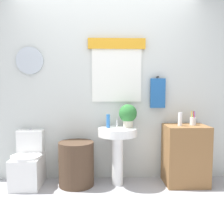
{
  "coord_description": "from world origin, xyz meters",
  "views": [
    {
      "loc": [
        -0.03,
        -2.29,
        1.27
      ],
      "look_at": [
        0.08,
        0.8,
        0.97
      ],
      "focal_mm": 39.46,
      "sensor_mm": 36.0,
      "label": 1
    }
  ],
  "objects_px": {
    "toilet": "(29,164)",
    "lotion_bottle": "(180,119)",
    "toothbrush_cup": "(193,121)",
    "soap_bottle": "(108,121)",
    "pedestal_sink": "(117,142)",
    "wooden_cabinet": "(185,155)",
    "laundry_hamper": "(76,164)",
    "potted_plant": "(128,114)"
  },
  "relations": [
    {
      "from": "toothbrush_cup",
      "to": "soap_bottle",
      "type": "bearing_deg",
      "value": 178.45
    },
    {
      "from": "laundry_hamper",
      "to": "wooden_cabinet",
      "type": "relative_size",
      "value": 0.73
    },
    {
      "from": "toilet",
      "to": "soap_bottle",
      "type": "xyz_separation_m",
      "value": [
        1.04,
        0.02,
        0.56
      ]
    },
    {
      "from": "toilet",
      "to": "toothbrush_cup",
      "type": "xyz_separation_m",
      "value": [
        2.16,
        -0.01,
        0.56
      ]
    },
    {
      "from": "toilet",
      "to": "soap_bottle",
      "type": "height_order",
      "value": "soap_bottle"
    },
    {
      "from": "toilet",
      "to": "wooden_cabinet",
      "type": "bearing_deg",
      "value": -0.9
    },
    {
      "from": "toilet",
      "to": "wooden_cabinet",
      "type": "xyz_separation_m",
      "value": [
        2.06,
        -0.03,
        0.11
      ]
    },
    {
      "from": "toilet",
      "to": "lotion_bottle",
      "type": "relative_size",
      "value": 4.22
    },
    {
      "from": "lotion_bottle",
      "to": "soap_bottle",
      "type": "bearing_deg",
      "value": 174.43
    },
    {
      "from": "wooden_cabinet",
      "to": "toothbrush_cup",
      "type": "xyz_separation_m",
      "value": [
        0.09,
        0.02,
        0.45
      ]
    },
    {
      "from": "lotion_bottle",
      "to": "pedestal_sink",
      "type": "bearing_deg",
      "value": 177.15
    },
    {
      "from": "potted_plant",
      "to": "toothbrush_cup",
      "type": "height_order",
      "value": "potted_plant"
    },
    {
      "from": "laundry_hamper",
      "to": "toothbrush_cup",
      "type": "distance_m",
      "value": 1.63
    },
    {
      "from": "wooden_cabinet",
      "to": "potted_plant",
      "type": "xyz_separation_m",
      "value": [
        -0.76,
        0.06,
        0.53
      ]
    },
    {
      "from": "lotion_bottle",
      "to": "toothbrush_cup",
      "type": "bearing_deg",
      "value": 17.53
    },
    {
      "from": "wooden_cabinet",
      "to": "toothbrush_cup",
      "type": "bearing_deg",
      "value": 11.87
    },
    {
      "from": "wooden_cabinet",
      "to": "toilet",
      "type": "bearing_deg",
      "value": 179.1
    },
    {
      "from": "pedestal_sink",
      "to": "toothbrush_cup",
      "type": "xyz_separation_m",
      "value": [
        0.99,
        0.02,
        0.27
      ]
    },
    {
      "from": "wooden_cabinet",
      "to": "laundry_hamper",
      "type": "bearing_deg",
      "value": 180.0
    },
    {
      "from": "pedestal_sink",
      "to": "toothbrush_cup",
      "type": "bearing_deg",
      "value": 1.15
    },
    {
      "from": "pedestal_sink",
      "to": "toothbrush_cup",
      "type": "relative_size",
      "value": 4.06
    },
    {
      "from": "laundry_hamper",
      "to": "lotion_bottle",
      "type": "bearing_deg",
      "value": -1.71
    },
    {
      "from": "wooden_cabinet",
      "to": "potted_plant",
      "type": "bearing_deg",
      "value": 175.48
    },
    {
      "from": "wooden_cabinet",
      "to": "soap_bottle",
      "type": "xyz_separation_m",
      "value": [
        -1.02,
        0.05,
        0.45
      ]
    },
    {
      "from": "pedestal_sink",
      "to": "laundry_hamper",
      "type": "bearing_deg",
      "value": 180.0
    },
    {
      "from": "soap_bottle",
      "to": "lotion_bottle",
      "type": "xyz_separation_m",
      "value": [
        0.92,
        -0.09,
        0.03
      ]
    },
    {
      "from": "toilet",
      "to": "soap_bottle",
      "type": "distance_m",
      "value": 1.19
    },
    {
      "from": "toilet",
      "to": "laundry_hamper",
      "type": "height_order",
      "value": "toilet"
    },
    {
      "from": "pedestal_sink",
      "to": "lotion_bottle",
      "type": "relative_size",
      "value": 4.37
    },
    {
      "from": "potted_plant",
      "to": "lotion_bottle",
      "type": "height_order",
      "value": "potted_plant"
    },
    {
      "from": "laundry_hamper",
      "to": "toothbrush_cup",
      "type": "bearing_deg",
      "value": 0.75
    },
    {
      "from": "laundry_hamper",
      "to": "potted_plant",
      "type": "bearing_deg",
      "value": 5.06
    },
    {
      "from": "laundry_hamper",
      "to": "wooden_cabinet",
      "type": "bearing_deg",
      "value": 0.0
    },
    {
      "from": "laundry_hamper",
      "to": "toothbrush_cup",
      "type": "relative_size",
      "value": 3.1
    },
    {
      "from": "toothbrush_cup",
      "to": "wooden_cabinet",
      "type": "bearing_deg",
      "value": -168.13
    },
    {
      "from": "wooden_cabinet",
      "to": "lotion_bottle",
      "type": "distance_m",
      "value": 0.49
    },
    {
      "from": "toilet",
      "to": "laundry_hamper",
      "type": "bearing_deg",
      "value": -2.96
    },
    {
      "from": "soap_bottle",
      "to": "potted_plant",
      "type": "xyz_separation_m",
      "value": [
        0.26,
        0.01,
        0.09
      ]
    },
    {
      "from": "laundry_hamper",
      "to": "pedestal_sink",
      "type": "bearing_deg",
      "value": -0.0
    },
    {
      "from": "pedestal_sink",
      "to": "wooden_cabinet",
      "type": "height_order",
      "value": "wooden_cabinet"
    },
    {
      "from": "lotion_bottle",
      "to": "toothbrush_cup",
      "type": "relative_size",
      "value": 0.93
    },
    {
      "from": "toilet",
      "to": "soap_bottle",
      "type": "bearing_deg",
      "value": 0.97
    }
  ]
}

